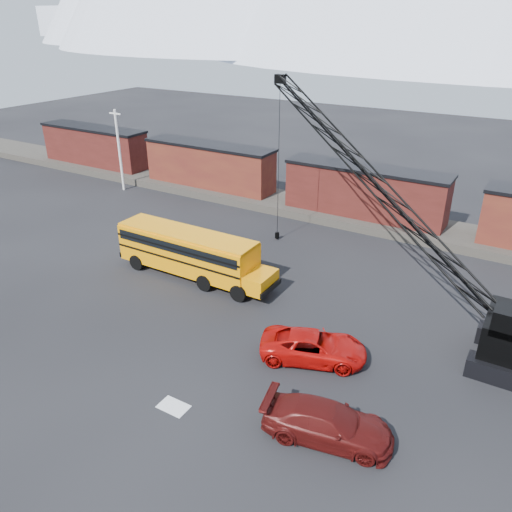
{
  "coord_description": "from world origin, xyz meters",
  "views": [
    {
      "loc": [
        12.66,
        -17.04,
        16.02
      ],
      "look_at": [
        -1.19,
        6.14,
        3.0
      ],
      "focal_mm": 35.0,
      "sensor_mm": 36.0,
      "label": 1
    }
  ],
  "objects_px": {
    "red_pickup": "(313,347)",
    "maroon_suv": "(328,423)",
    "school_bus": "(191,252)",
    "crawler_crane": "(374,181)"
  },
  "relations": [
    {
      "from": "red_pickup",
      "to": "maroon_suv",
      "type": "relative_size",
      "value": 0.99
    },
    {
      "from": "school_bus",
      "to": "red_pickup",
      "type": "bearing_deg",
      "value": -20.53
    },
    {
      "from": "school_bus",
      "to": "maroon_suv",
      "type": "xyz_separation_m",
      "value": [
        13.67,
        -8.67,
        -1.0
      ]
    },
    {
      "from": "red_pickup",
      "to": "crawler_crane",
      "type": "height_order",
      "value": "crawler_crane"
    },
    {
      "from": "red_pickup",
      "to": "crawler_crane",
      "type": "xyz_separation_m",
      "value": [
        -0.4,
        8.58,
        6.43
      ]
    },
    {
      "from": "maroon_suv",
      "to": "crawler_crane",
      "type": "relative_size",
      "value": 0.25
    },
    {
      "from": "crawler_crane",
      "to": "maroon_suv",
      "type": "bearing_deg",
      "value": -76.43
    },
    {
      "from": "school_bus",
      "to": "red_pickup",
      "type": "xyz_separation_m",
      "value": [
        10.89,
        -4.08,
        -1.04
      ]
    },
    {
      "from": "crawler_crane",
      "to": "red_pickup",
      "type": "bearing_deg",
      "value": -87.33
    },
    {
      "from": "school_bus",
      "to": "crawler_crane",
      "type": "height_order",
      "value": "crawler_crane"
    }
  ]
}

